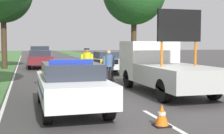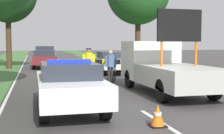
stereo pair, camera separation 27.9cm
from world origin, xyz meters
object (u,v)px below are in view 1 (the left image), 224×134
at_px(police_car, 71,85).
at_px(queued_car_wagon_maroon, 40,58).
at_px(road_barrier, 91,64).
at_px(queued_car_suv_grey, 39,55).
at_px(pedestrian_civilian, 109,64).
at_px(work_truck, 161,67).
at_px(queued_car_van_white, 109,62).
at_px(traffic_cone_centre_front, 40,76).
at_px(traffic_cone_near_police, 162,115).
at_px(police_officer, 87,62).

relative_size(police_car, queued_car_wagon_maroon, 1.01).
bearing_deg(road_barrier, queued_car_suv_grey, 93.90).
distance_m(police_car, pedestrian_civilian, 6.43).
height_order(work_truck, queued_car_van_white, work_truck).
bearing_deg(road_barrier, pedestrian_civilian, -46.20).
height_order(road_barrier, traffic_cone_centre_front, road_barrier).
xyz_separation_m(road_barrier, queued_car_suv_grey, (-1.89, 15.93, -0.05)).
bearing_deg(traffic_cone_centre_front, pedestrian_civilian, -19.07).
relative_size(work_truck, queued_car_suv_grey, 1.26).
relative_size(work_truck, traffic_cone_near_police, 10.92).
xyz_separation_m(traffic_cone_centre_front, queued_car_wagon_maroon, (0.41, 9.80, 0.43)).
bearing_deg(road_barrier, queued_car_wagon_maroon, 98.93).
bearing_deg(queued_car_van_white, traffic_cone_near_police, 80.58).
bearing_deg(traffic_cone_near_police, queued_car_van_white, 80.58).
relative_size(police_officer, queued_car_van_white, 0.43).
bearing_deg(work_truck, queued_car_wagon_maroon, -74.63).
relative_size(police_car, police_officer, 2.65).
relative_size(pedestrian_civilian, queued_car_suv_grey, 0.36).
bearing_deg(work_truck, traffic_cone_centre_front, -43.84).
xyz_separation_m(police_car, queued_car_wagon_maroon, (-0.18, 16.76, 0.01)).
distance_m(work_truck, queued_car_wagon_maroon, 14.73).
bearing_deg(traffic_cone_centre_front, police_car, -85.22).
distance_m(work_truck, road_barrier, 4.43).
bearing_deg(work_truck, traffic_cone_near_police, 64.01).
xyz_separation_m(work_truck, police_officer, (-2.52, 3.16, 0.03)).
bearing_deg(police_officer, queued_car_wagon_maroon, -76.89).
height_order(traffic_cone_near_police, queued_car_wagon_maroon, queued_car_wagon_maroon).
distance_m(police_car, queued_car_suv_grey, 22.47).
bearing_deg(traffic_cone_centre_front, traffic_cone_near_police, -75.45).
bearing_deg(queued_car_suv_grey, queued_car_wagon_maroon, 87.52).
bearing_deg(queued_car_suv_grey, traffic_cone_centre_front, 87.59).
xyz_separation_m(road_barrier, traffic_cone_near_police, (-0.11, -8.94, -0.68)).
relative_size(road_barrier, queued_car_suv_grey, 0.64).
xyz_separation_m(police_car, traffic_cone_near_police, (1.85, -2.40, -0.50)).
bearing_deg(traffic_cone_centre_front, queued_car_van_white, 38.91).
height_order(police_car, queued_car_wagon_maroon, police_car).
bearing_deg(queued_car_wagon_maroon, road_barrier, 101.80).
xyz_separation_m(pedestrian_civilian, queued_car_suv_grey, (-2.65, 16.65, -0.07)).
distance_m(police_car, traffic_cone_near_police, 3.07).
height_order(road_barrier, police_officer, police_officer).
relative_size(traffic_cone_near_police, queued_car_wagon_maroon, 0.11).
bearing_deg(pedestrian_civilian, traffic_cone_centre_front, -171.87).
height_order(pedestrian_civilian, queued_car_suv_grey, queued_car_suv_grey).
height_order(work_truck, traffic_cone_near_police, work_truck).
distance_m(road_barrier, traffic_cone_centre_front, 2.65).
distance_m(police_officer, queued_car_wagon_maroon, 11.07).
bearing_deg(pedestrian_civilian, queued_car_van_white, 102.29).
relative_size(work_truck, queued_car_van_white, 1.43).
bearing_deg(traffic_cone_centre_front, road_barrier, -9.44).
relative_size(queued_car_van_white, queued_car_suv_grey, 0.88).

